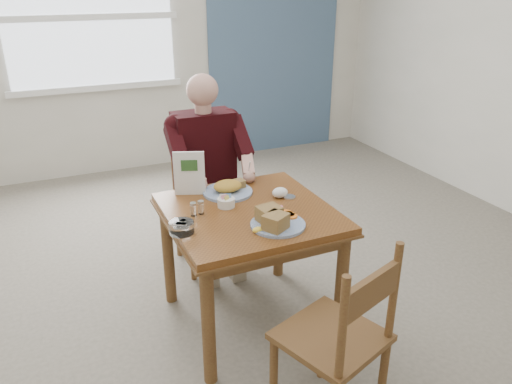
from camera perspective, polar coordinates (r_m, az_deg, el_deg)
name	(u,v)px	position (r m, az deg, el deg)	size (l,w,h in m)	color
floor	(250,318)	(3.20, -0.74, -14.26)	(6.00, 6.00, 0.00)	#615A4E
wall_back	(132,37)	(5.45, -13.96, 16.86)	(5.50, 5.50, 0.00)	silver
accent_panel	(275,31)	(5.94, 2.14, 17.96)	(1.60, 0.02, 2.80)	#435E7D
lemon_wedge	(258,230)	(2.55, 0.21, -4.35)	(0.06, 0.04, 0.03)	yellow
napkin	(280,193)	(2.95, 2.75, -0.06)	(0.10, 0.08, 0.06)	white
metal_dish	(289,197)	(2.96, 3.81, -0.57)	(0.07, 0.07, 0.01)	silver
window	(89,17)	(5.35, -18.53, 18.42)	(1.72, 0.04, 1.42)	white
table	(249,227)	(2.85, -0.80, -4.04)	(0.92, 0.92, 0.75)	brown
chair_far	(205,200)	(3.60, -5.81, -0.96)	(0.42, 0.42, 0.95)	brown
chair_near	(340,340)	(2.33, 9.53, -16.29)	(0.54, 0.54, 0.95)	brown
diner	(208,161)	(3.40, -5.55, 3.59)	(0.53, 0.56, 1.39)	gray
near_plate	(275,220)	(2.61, 2.20, -3.22)	(0.38, 0.38, 0.10)	white
far_plate	(228,188)	(3.01, -3.17, 0.41)	(0.33, 0.33, 0.08)	white
caddy	(226,202)	(2.83, -3.43, -1.19)	(0.11, 0.11, 0.07)	white
shakers	(197,208)	(2.75, -6.75, -1.85)	(0.08, 0.04, 0.08)	white
creamer	(182,227)	(2.57, -8.49, -4.00)	(0.17, 0.17, 0.06)	white
menu	(189,173)	(2.97, -7.63, 2.15)	(0.18, 0.08, 0.27)	white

